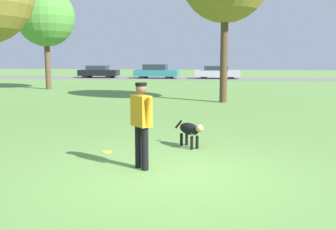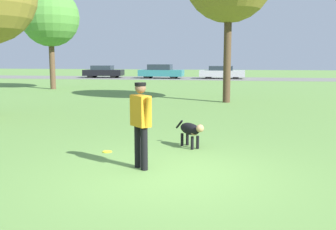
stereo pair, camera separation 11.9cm
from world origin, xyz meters
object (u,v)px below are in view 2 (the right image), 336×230
Objects in this scene: frisbee at (107,152)px; parked_car_teal at (161,71)px; dog at (191,130)px; person at (141,118)px; tree_far_left at (50,18)px; parked_car_silver at (222,72)px; parked_car_black at (103,72)px.

parked_car_teal is at bearing 98.05° from frisbee.
parked_car_teal reaches higher than dog.
tree_far_left is (-10.06, 17.43, 3.66)m from person.
tree_far_left is at bearing -125.28° from parked_car_silver.
parked_car_black is 12.09m from parked_car_silver.
parked_car_teal reaches higher than frisbee.
parked_car_teal is at bearing 145.29° from person.
tree_far_left is at bearing 174.73° from dog.
parked_car_silver is at bearing 86.77° from frisbee.
person reaches higher than frisbee.
dog reaches higher than frisbee.
parked_car_teal is (-4.29, 30.38, 0.68)m from frisbee.
frisbee is (-1.05, 1.16, -0.96)m from person.
parked_car_black is at bearing 179.07° from parked_car_teal.
parked_car_silver is (10.74, 14.33, -4.00)m from tree_far_left.
tree_far_left is 1.61× the size of parked_car_black.
person is at bearing -59.99° from tree_far_left.
parked_car_silver is (-0.07, 29.86, 0.21)m from dog.
frisbee is at bearing -61.01° from tree_far_left.
parked_car_black reaches higher than frisbee.
person is 2.11m from dog.
tree_far_left is 1.48× the size of parked_car_silver.
parked_car_silver is at bearing -3.26° from parked_car_black.
tree_far_left is 15.39m from parked_car_teal.
parked_car_silver is at bearing 4.07° from parked_car_teal.
person is at bearing -78.43° from parked_car_teal.
parked_car_silver reaches higher than dog.
dog is 30.26m from parked_car_teal.
person is 31.98m from parked_car_teal.
dog is 4.21× the size of frisbee.
tree_far_left is at bearing 165.68° from person.
parked_car_teal is at bearing 71.50° from tree_far_left.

